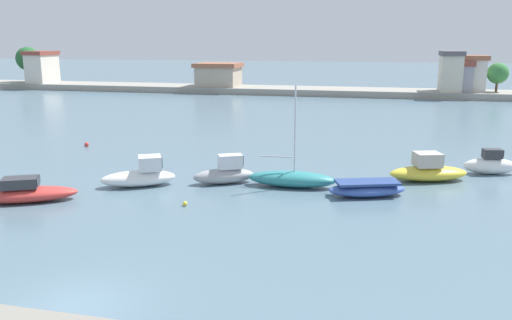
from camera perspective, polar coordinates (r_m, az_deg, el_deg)
ground_plane at (r=19.34m, az=-19.24°, el=-14.83°), size 400.00×400.00×0.00m
moored_boat_1 at (r=31.62m, az=-23.78°, el=-3.29°), size 5.55×3.83×1.40m
moored_boat_2 at (r=32.79m, az=-12.48°, el=-1.68°), size 4.74×3.50×1.85m
moored_boat_3 at (r=32.66m, az=-3.40°, el=-1.45°), size 3.99×2.86×1.81m
moored_boat_4 at (r=31.96m, az=3.92°, el=-2.05°), size 5.40×1.80×6.18m
moored_boat_5 at (r=30.72m, az=11.99°, el=-3.09°), size 4.77×3.10×0.89m
moored_boat_6 at (r=35.02m, az=18.26°, el=-1.13°), size 5.34×3.32×1.81m
moored_boat_7 at (r=38.23m, az=24.18°, el=-0.46°), size 3.64×1.68×1.70m
mooring_buoy_0 at (r=28.63m, az=-7.75°, el=-4.72°), size 0.26×0.26×0.26m
mooring_buoy_2 at (r=46.17m, az=-17.98°, el=1.63°), size 0.36×0.36×0.36m
distant_shoreline at (r=86.46m, az=7.09°, el=8.38°), size 133.77×7.76×7.43m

